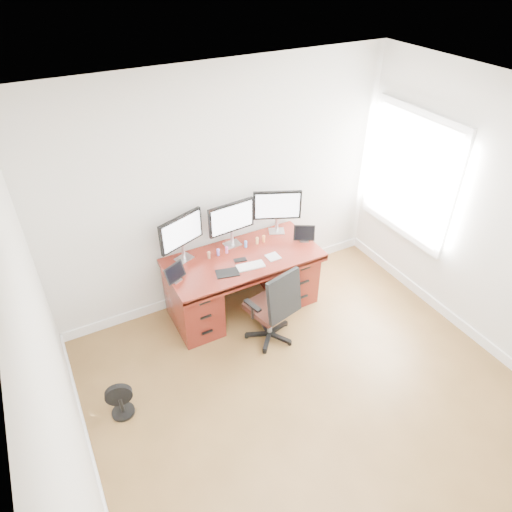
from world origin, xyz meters
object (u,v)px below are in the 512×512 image
keyboard (251,266)px  floor_fan (120,401)px  desk (242,280)px  monitor_center (231,219)px  office_chair (273,317)px

keyboard → floor_fan: bearing=-153.8°
desk → monitor_center: monitor_center is taller
desk → floor_fan: desk is taller
keyboard → monitor_center: bearing=96.1°
desk → office_chair: (0.05, -0.62, -0.09)m
office_chair → floor_fan: 1.71m
desk → floor_fan: size_ratio=4.70×
floor_fan → monitor_center: (1.64, 1.03, 0.91)m
desk → monitor_center: bearing=90.0°
office_chair → desk: bearing=81.3°
desk → monitor_center: size_ratio=3.09×
monitor_center → desk: bearing=-94.7°
office_chair → monitor_center: size_ratio=1.73×
floor_fan → monitor_center: bearing=43.1°
floor_fan → desk: bearing=36.7°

